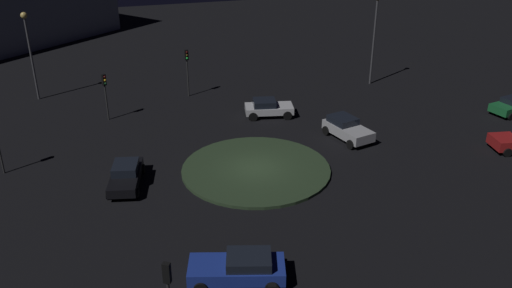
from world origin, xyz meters
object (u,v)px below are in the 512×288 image
at_px(car_black, 126,175).
at_px(traffic_light_west, 187,64).
at_px(car_white, 268,108).
at_px(streetlamp_northwest, 375,31).
at_px(car_silver, 347,128).
at_px(traffic_light_southeast, 168,286).
at_px(streetlamp_southwest, 29,42).
at_px(car_blue, 239,268).
at_px(traffic_light_southwest, 105,88).

distance_m(car_black, traffic_light_west, 16.42).
bearing_deg(car_white, streetlamp_northwest, 34.22).
distance_m(car_white, car_silver, 7.26).
xyz_separation_m(car_black, traffic_light_southeast, (13.77, 0.73, 2.09)).
bearing_deg(car_black, streetlamp_southwest, 31.36).
relative_size(car_black, streetlamp_southwest, 0.61).
relative_size(car_black, car_silver, 1.08).
xyz_separation_m(traffic_light_southeast, traffic_light_west, (-28.58, 5.97, 0.22)).
bearing_deg(traffic_light_west, car_white, 33.08).
bearing_deg(traffic_light_west, car_blue, -11.32).
bearing_deg(car_white, traffic_light_southeast, -105.52).
relative_size(car_black, traffic_light_southeast, 1.18).
height_order(car_blue, traffic_light_southeast, traffic_light_southeast).
height_order(traffic_light_southwest, traffic_light_west, traffic_light_west).
bearing_deg(car_black, car_blue, -145.98).
xyz_separation_m(traffic_light_southwest, streetlamp_northwest, (-1.93, 24.40, 2.31)).
height_order(car_black, traffic_light_southwest, traffic_light_southwest).
relative_size(car_blue, traffic_light_southeast, 1.24).
xyz_separation_m(traffic_light_southeast, streetlamp_southwest, (-31.74, -6.90, 2.36)).
height_order(car_white, car_blue, car_blue).
relative_size(car_white, traffic_light_southeast, 1.06).
xyz_separation_m(car_white, car_silver, (5.89, 4.25, 0.07)).
height_order(car_silver, traffic_light_southwest, traffic_light_southwest).
bearing_deg(streetlamp_southwest, car_blue, 19.99).
height_order(traffic_light_southeast, traffic_light_southwest, traffic_light_southeast).
bearing_deg(car_blue, car_silver, -115.77).
distance_m(car_silver, streetlamp_northwest, 13.90).
relative_size(car_blue, streetlamp_northwest, 0.59).
bearing_deg(car_silver, traffic_light_southwest, -131.55).
relative_size(streetlamp_northwest, streetlamp_southwest, 1.08).
relative_size(traffic_light_west, streetlamp_southwest, 0.56).
bearing_deg(car_silver, car_black, -95.31).
height_order(car_white, streetlamp_northwest, streetlamp_northwest).
bearing_deg(car_black, traffic_light_southeast, -164.57).
bearing_deg(traffic_light_southwest, traffic_light_southeast, -34.00).
height_order(car_silver, traffic_light_west, traffic_light_west).
xyz_separation_m(car_white, car_blue, (19.24, -7.69, 0.02)).
height_order(car_white, streetlamp_southwest, streetlamp_southwest).
relative_size(traffic_light_southeast, streetlamp_southwest, 0.51).
distance_m(car_white, streetlamp_northwest, 13.56).
xyz_separation_m(car_white, traffic_light_southeast, (22.04, -11.31, 2.05)).
relative_size(traffic_light_southwest, streetlamp_northwest, 0.46).
bearing_deg(car_white, car_blue, -100.14).
height_order(traffic_light_southwest, streetlamp_southwest, streetlamp_southwest).
bearing_deg(traffic_light_southwest, car_blue, -24.51).
bearing_deg(traffic_light_southeast, traffic_light_west, 18.13).
height_order(car_silver, car_blue, car_silver).
bearing_deg(streetlamp_northwest, streetlamp_southwest, -98.98).
relative_size(traffic_light_southeast, traffic_light_west, 0.92).
distance_m(car_blue, traffic_light_southwest, 22.85).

